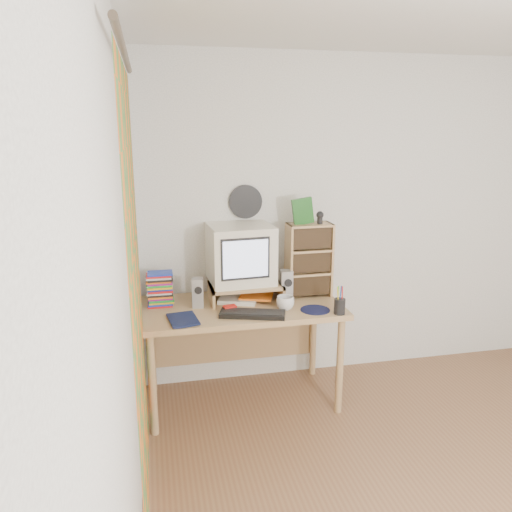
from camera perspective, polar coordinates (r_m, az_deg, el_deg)
name	(u,v)px	position (r m, az deg, el deg)	size (l,w,h in m)	color
back_wall	(360,220)	(4.04, 11.84, 4.00)	(3.50, 3.50, 0.00)	white
left_wall	(123,317)	(2.02, -14.98, -6.78)	(3.50, 3.50, 0.00)	white
curtain	(137,300)	(2.50, -13.44, -4.94)	(2.20, 2.20, 0.00)	orange
wall_disc	(246,202)	(3.72, -1.20, 6.22)	(0.25, 0.25, 0.02)	black
desk	(240,320)	(3.64, -1.84, -7.28)	(1.40, 0.70, 0.75)	tan
monitor_riser	(246,288)	(3.60, -1.19, -3.63)	(0.52, 0.30, 0.12)	tan
crt_monitor	(241,254)	(3.58, -1.73, 0.17)	(0.44, 0.44, 0.42)	silver
speaker_left	(198,293)	(3.49, -6.67, -4.19)	(0.08, 0.08, 0.21)	#A1A2A6
speaker_right	(286,285)	(3.60, 3.50, -3.37)	(0.08, 0.08, 0.22)	#A1A2A6
keyboard	(252,314)	(3.33, -0.41, -6.64)	(0.43, 0.14, 0.03)	black
dvd_stack	(160,289)	(3.55, -10.92, -3.73)	(0.17, 0.12, 0.24)	brown
cd_rack	(309,260)	(3.68, 6.05, -0.44)	(0.33, 0.17, 0.54)	tan
mug	(285,303)	(3.44, 3.36, -5.39)	(0.12, 0.12, 0.10)	silver
diary	(169,320)	(3.27, -9.90, -7.17)	(0.22, 0.16, 0.04)	#11193E
mousepad	(315,310)	(3.46, 6.78, -6.13)	(0.20, 0.20, 0.00)	#101538
pen_cup	(340,303)	(3.39, 9.55, -5.36)	(0.07, 0.07, 0.15)	black
papers	(245,298)	(3.61, -1.28, -4.87)	(0.27, 0.20, 0.04)	white
red_box	(230,309)	(3.41, -3.01, -6.02)	(0.08, 0.05, 0.04)	red
game_box	(303,211)	(3.59, 5.36, 5.12)	(0.15, 0.03, 0.19)	#185418
webcam	(320,218)	(3.62, 7.32, 4.39)	(0.05, 0.05, 0.09)	black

